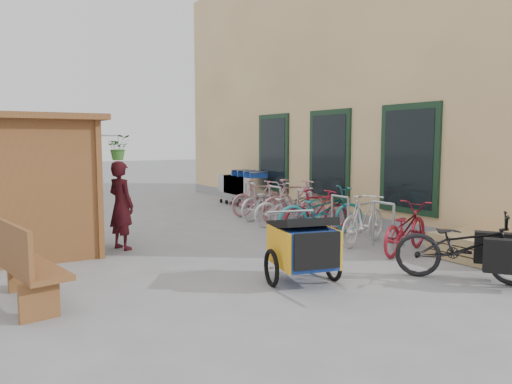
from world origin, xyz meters
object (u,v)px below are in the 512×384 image
cargo_bike (468,247)px  bike_5 (294,201)px  pallet_stack (475,247)px  shopping_carts (242,185)px  bike_2 (321,211)px  kiosk (29,166)px  bike_3 (317,211)px  bike_4 (289,207)px  child_trailer (303,244)px  bike_0 (405,228)px  bike_6 (268,201)px  bike_7 (258,198)px  person_kiosk (121,205)px  bike_1 (364,219)px  bench (23,263)px

cargo_bike → bike_5: bearing=45.2°
pallet_stack → shopping_carts: size_ratio=0.59×
pallet_stack → bike_2: bearing=104.9°
kiosk → bike_2: (5.46, -0.81, -1.05)m
bike_3 → bike_4: 1.00m
shopping_carts → bike_3: shopping_carts is taller
pallet_stack → bike_2: bike_2 is taller
child_trailer → bike_5: bike_5 is taller
cargo_bike → bike_0: 1.81m
shopping_carts → cargo_bike: (-1.23, -8.66, -0.14)m
bike_0 → kiosk: bearing=43.0°
kiosk → bike_4: size_ratio=1.46×
pallet_stack → shopping_carts: shopping_carts is taller
kiosk → shopping_carts: 7.52m
cargo_bike → bike_6: cargo_bike is taller
bike_4 → bike_7: (0.19, 1.67, 0.03)m
bike_4 → bike_7: 1.68m
bike_5 → person_kiosk: bearing=101.8°
bike_1 → bike_4: bike_1 is taller
bike_2 → bike_3: 0.20m
bike_0 → bike_3: bearing=-15.9°
cargo_bike → bike_0: bearing=33.5°
cargo_bike → bike_4: bearing=48.4°
person_kiosk → pallet_stack: bearing=-150.0°
cargo_bike → bike_2: (0.41, 3.81, 0.01)m
child_trailer → person_kiosk: bearing=127.9°
cargo_bike → bike_3: (0.46, 4.01, -0.02)m
child_trailer → bike_3: (2.48, 2.88, -0.07)m
bike_3 → bike_6: 2.07m
child_trailer → bike_0: bearing=25.9°
kiosk → bike_0: bearing=-27.3°
cargo_bike → bike_3: 4.03m
bench → bike_2: 6.12m
bike_0 → bike_6: bike_6 is taller
bike_1 → bike_6: size_ratio=0.93×
child_trailer → cargo_bike: cargo_bike is taller
bike_3 → bike_5: bearing=-5.9°
bike_1 → bike_7: bearing=-20.1°
bike_7 → bench: bearing=127.6°
bike_5 → shopping_carts: bearing=-5.4°
bike_6 → bike_7: (0.08, 0.60, 0.02)m
pallet_stack → cargo_bike: 1.47m
bike_3 → bike_2: bearing=174.0°
kiosk → cargo_bike: bearing=-42.5°
person_kiosk → bike_1: bearing=-137.4°
cargo_bike → bike_2: bike_2 is taller
bike_3 → bike_7: bearing=3.4°
shopping_carts → bike_6: shopping_carts is taller
bike_6 → kiosk: bearing=94.7°
kiosk → pallet_stack: kiosk is taller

